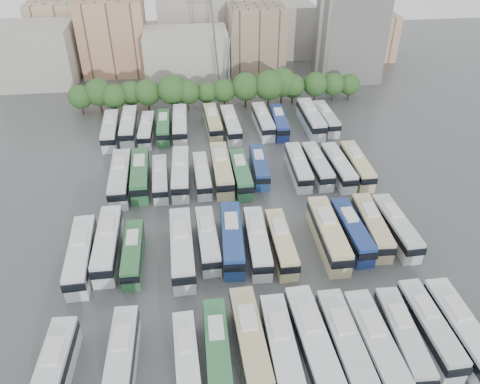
{
  "coord_description": "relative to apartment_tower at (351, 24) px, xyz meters",
  "views": [
    {
      "loc": [
        -6.3,
        -54.46,
        42.83
      ],
      "look_at": [
        0.56,
        3.77,
        3.0
      ],
      "focal_mm": 35.0,
      "sensor_mm": 36.0,
      "label": 1
    }
  ],
  "objects": [
    {
      "name": "ground",
      "position": [
        -34.0,
        -58.0,
        -13.0
      ],
      "size": [
        220.0,
        220.0,
        0.0
      ],
      "primitive_type": "plane",
      "color": "#424447",
      "rests_on": "ground"
    },
    {
      "name": "tree_line",
      "position": [
        -33.76,
        -15.93,
        -8.64
      ],
      "size": [
        64.05,
        8.06,
        8.26
      ],
      "color": "black",
      "rests_on": "ground"
    },
    {
      "name": "city_buildings",
      "position": [
        -41.46,
        13.86,
        -5.13
      ],
      "size": [
        102.0,
        35.0,
        20.0
      ],
      "color": "#9E998E",
      "rests_on": "ground"
    },
    {
      "name": "apartment_tower",
      "position": [
        0.0,
        0.0,
        0.0
      ],
      "size": [
        14.0,
        14.0,
        26.0
      ],
      "primitive_type": "cube",
      "color": "silver",
      "rests_on": "ground"
    },
    {
      "name": "electricity_pylon",
      "position": [
        -32.0,
        -8.0,
        5.66
      ],
      "size": [
        9.0,
        6.91,
        33.83
      ],
      "color": "slate",
      "rests_on": "ground"
    },
    {
      "name": "bus_r0_s0",
      "position": [
        -55.39,
        -82.6,
        -11.07
      ],
      "size": [
        3.36,
        12.66,
        3.93
      ],
      "rotation": [
        0.0,
        0.0,
        -0.05
      ],
      "color": "silver",
      "rests_on": "ground"
    },
    {
      "name": "bus_r0_s2",
      "position": [
        -48.8,
        -81.53,
        -11.14
      ],
      "size": [
        2.95,
        12.17,
        3.8
      ],
      "rotation": [
        0.0,
        0.0,
        -0.03
      ],
      "color": "silver",
      "rests_on": "ground"
    },
    {
      "name": "bus_r0_s4",
      "position": [
        -42.2,
        -82.26,
        -11.3
      ],
      "size": [
        2.94,
        11.15,
        3.47
      ],
      "rotation": [
        0.0,
        0.0,
        0.05
      ],
      "color": "silver",
      "rests_on": "ground"
    },
    {
      "name": "bus_r0_s5",
      "position": [
        -39.01,
        -81.15,
        -11.23
      ],
      "size": [
        2.59,
        11.53,
        3.61
      ],
      "rotation": [
        0.0,
        0.0,
        -0.01
      ],
      "color": "#307142",
      "rests_on": "ground"
    },
    {
      "name": "bus_r0_s6",
      "position": [
        -35.49,
        -80.7,
        -11.03
      ],
      "size": [
        3.28,
        12.89,
        4.01
      ],
      "rotation": [
        0.0,
        0.0,
        0.04
      ],
      "color": "#C1B384",
      "rests_on": "ground"
    },
    {
      "name": "bus_r0_s7",
      "position": [
        -32.4,
        -82.23,
        -11.03
      ],
      "size": [
        2.82,
        12.81,
        4.02
      ],
      "rotation": [
        0.0,
        0.0,
        -0.0
      ],
      "color": "silver",
      "rests_on": "ground"
    },
    {
      "name": "bus_r0_s8",
      "position": [
        -29.01,
        -81.8,
        -10.93
      ],
      "size": [
        3.52,
        13.54,
        4.21
      ],
      "rotation": [
        0.0,
        0.0,
        0.04
      ],
      "color": "silver",
      "rests_on": "ground"
    },
    {
      "name": "bus_r0_s9",
      "position": [
        -25.69,
        -82.47,
        -10.99
      ],
      "size": [
        3.14,
        13.14,
        4.1
      ],
      "rotation": [
        0.0,
        0.0,
        0.02
      ],
      "color": "silver",
      "rests_on": "ground"
    },
    {
      "name": "bus_r0_s10",
      "position": [
        -22.58,
        -83.12,
        -10.95
      ],
      "size": [
        3.28,
        13.38,
        4.17
      ],
      "rotation": [
        0.0,
        0.0,
        0.03
      ],
      "color": "silver",
      "rests_on": "ground"
    },
    {
      "name": "bus_r0_s11",
      "position": [
        -19.23,
        -82.12,
        -11.15
      ],
      "size": [
        3.14,
        12.12,
        3.77
      ],
      "rotation": [
        0.0,
        0.0,
        -0.04
      ],
      "color": "silver",
      "rests_on": "ground"
    },
    {
      "name": "bus_r0_s12",
      "position": [
        -15.75,
        -81.2,
        -11.15
      ],
      "size": [
        2.92,
        12.09,
        3.78
      ],
      "rotation": [
        0.0,
        0.0,
        0.02
      ],
      "color": "silver",
      "rests_on": "ground"
    },
    {
      "name": "bus_r0_s13",
      "position": [
        -12.64,
        -82.07,
        -11.02
      ],
      "size": [
        3.05,
        12.93,
        4.04
      ],
      "rotation": [
        0.0,
        0.0,
        0.02
      ],
      "color": "silver",
      "rests_on": "ground"
    },
    {
      "name": "bus_r1_s0",
      "position": [
        -55.48,
        -64.75,
        -11.0
      ],
      "size": [
        3.38,
        13.12,
        4.08
      ],
      "rotation": [
        0.0,
        0.0,
        0.04
      ],
      "color": "white",
      "rests_on": "ground"
    },
    {
      "name": "bus_r1_s1",
      "position": [
        -52.26,
        -62.93,
        -10.98
      ],
      "size": [
        2.9,
        13.12,
        4.11
      ],
      "rotation": [
        0.0,
        0.0,
        0.0
      ],
      "color": "white",
      "rests_on": "ground"
    },
    {
      "name": "bus_r1_s2",
      "position": [
        -48.85,
        -64.83,
        -11.29
      ],
      "size": [
        2.46,
        11.09,
        3.48
      ],
      "rotation": [
        0.0,
        0.0,
        0.0
      ],
      "color": "#2D6A3A",
      "rests_on": "ground"
    },
    {
      "name": "bus_r1_s4",
      "position": [
        -42.42,
        -65.0,
        -10.92
      ],
      "size": [
        3.29,
        13.6,
        4.25
      ],
      "rotation": [
        0.0,
        0.0,
        0.02
      ],
      "color": "silver",
      "rests_on": "ground"
    },
    {
      "name": "bus_r1_s5",
      "position": [
        -38.94,
        -63.32,
        -11.2
      ],
      "size": [
        2.98,
        11.74,
        3.66
      ],
      "rotation": [
        0.0,
        0.0,
        0.04
      ],
      "color": "silver",
      "rests_on": "ground"
    },
    {
      "name": "bus_r1_s6",
      "position": [
        -35.64,
        -63.69,
        -11.02
      ],
      "size": [
        3.45,
        12.97,
        4.03
      ],
      "rotation": [
        0.0,
        0.0,
        -0.05
      ],
      "color": "navy",
      "rests_on": "ground"
    },
    {
      "name": "bus_r1_s7",
      "position": [
        -32.33,
        -64.71,
        -11.12
      ],
      "size": [
        2.96,
        12.24,
        3.82
      ],
      "rotation": [
        0.0,
        0.0,
        -0.02
      ],
      "color": "silver",
      "rests_on": "ground"
    },
    {
      "name": "bus_r1_s8",
      "position": [
        -29.15,
        -65.2,
        -11.19
      ],
      "size": [
        2.68,
        11.78,
        3.69
      ],
      "rotation": [
        0.0,
        0.0,
        0.01
      ],
      "color": "beige",
      "rests_on": "ground"
    },
    {
      "name": "bus_r1_s10",
      "position": [
        -22.46,
        -64.44,
        -10.92
      ],
      "size": [
        3.0,
        13.53,
        4.24
      ],
      "rotation": [
        0.0,
        0.0,
        -0.0
      ],
      "color": "beige",
      "rests_on": "ground"
    },
    {
      "name": "bus_r1_s11",
      "position": [
        -18.92,
        -63.86,
        -11.16
      ],
      "size": [
        3.07,
        12.04,
        3.75
      ],
      "rotation": [
        0.0,
        0.0,
        0.04
      ],
      "color": "navy",
      "rests_on": "ground"
    },
    {
      "name": "bus_r1_s12",
      "position": [
        -15.81,
        -63.25,
        -11.12
      ],
      "size": [
        3.15,
        12.29,
        3.83
      ],
      "rotation": [
        0.0,
        0.0,
        -0.04
      ],
      "color": "#CBB88B",
      "rests_on": "ground"
    },
    {
      "name": "bus_r1_s13",
      "position": [
        -12.49,
        -63.75,
        -11.12
      ],
      "size": [
        3.11,
        12.29,
        3.83
      ],
      "rotation": [
        0.0,
        0.0,
        0.04
      ],
      "color": "silver",
      "rests_on": "ground"
    },
    {
      "name": "bus_r2_s1",
      "position": [
        -52.13,
        -46.41,
        -10.92
      ],
      "size": [
        3.23,
        13.54,
        4.23
      ],
      "rotation": [
        0.0,
        0.0,
        0.02
      ],
      "color": "silver",
      "rests_on": "ground"
    },
    {
      "name": "bus_r2_s2",
      "position": [
        -49.01,
        -45.65,
        -11.03
      ],
      "size": [
        3.18,
        12.88,
        4.02
      ],
      "rotation": [
        0.0,
        0.0,
        0.03
      ],
      "color": "#2D693A",
      "rests_on": "ground"
    },
    {
      "name": "bus_r2_s3",
      "position": [
        -45.72,
        -46.79,
        -11.3
      ],
      "size": [
        2.76,
        11.14,
        3.47
      ],
      "rotation": [
        0.0,
        0.0,
        0.03
      ],
      "color": "silver",
      "rests_on": "ground"
    },
    {
      "name": "bus_r2_s4",
      "position": [
        -42.36,
        -45.98,
        -11.02
      ],
      "size": [
        3.14,
        12.92,
        4.03
      ],
      "rotation": [
        0.0,
        0.0,
        -0.03
      ],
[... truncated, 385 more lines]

